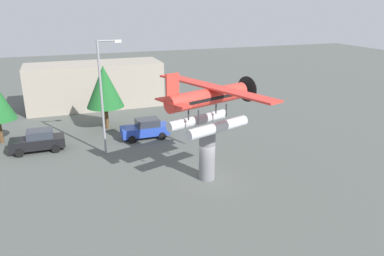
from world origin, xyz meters
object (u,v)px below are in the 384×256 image
display_pedestal (207,154)px  car_mid_blue (146,129)px  floatplane_monument (209,104)px  streetlight_primary (103,91)px  car_near_black (38,141)px  storefront_building (95,85)px  tree_east (104,87)px

display_pedestal → car_mid_blue: (-2.09, 9.39, -0.94)m
floatplane_monument → display_pedestal: bearing=180.0°
floatplane_monument → streetlight_primary: streetlight_primary is taller
car_near_black → storefront_building: bearing=-115.4°
car_mid_blue → car_near_black: bearing=0.2°
streetlight_primary → floatplane_monument: bearing=-49.6°
tree_east → display_pedestal: bearing=-69.4°
car_mid_blue → storefront_building: (-2.91, 12.61, 1.63)m
display_pedestal → streetlight_primary: 9.64m
streetlight_primary → tree_east: bearing=82.8°
streetlight_primary → tree_east: size_ratio=1.48×
streetlight_primary → storefront_building: (0.77, 15.03, -2.62)m
car_mid_blue → display_pedestal: bearing=102.6°
car_near_black → streetlight_primary: (5.23, -2.38, 4.25)m
car_mid_blue → streetlight_primary: bearing=33.3°
car_near_black → streetlight_primary: size_ratio=0.47×
storefront_building → tree_east: 8.89m
car_near_black → storefront_building: storefront_building is taller
car_near_black → display_pedestal: bearing=139.6°
car_near_black → tree_east: 7.87m
streetlight_primary → tree_east: (0.79, 6.29, -1.03)m
tree_east → streetlight_primary: bearing=-97.2°
storefront_building → car_mid_blue: bearing=-77.0°
floatplane_monument → storefront_building: floatplane_monument is taller
floatplane_monument → tree_east: 14.22m
storefront_building → streetlight_primary: bearing=-92.9°
display_pedestal → floatplane_monument: size_ratio=0.36×
display_pedestal → floatplane_monument: 3.49m
floatplane_monument → car_mid_blue: size_ratio=2.42×
display_pedestal → car_mid_blue: 9.67m
storefront_building → car_near_black: bearing=-115.4°
tree_east → car_mid_blue: bearing=-53.2°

